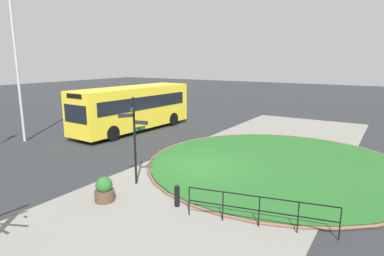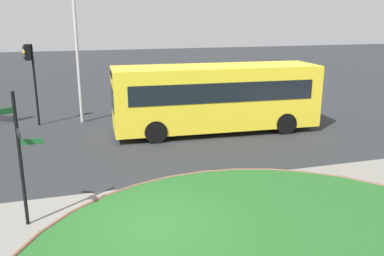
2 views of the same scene
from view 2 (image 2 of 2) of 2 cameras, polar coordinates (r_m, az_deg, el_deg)
The scene contains 5 objects.
ground at distance 10.98m, azimuth -5.23°, elevation -13.94°, with size 120.00×120.00×0.00m, color #282B2D.
signpost_directional at distance 11.19m, azimuth -23.09°, elevation -2.98°, with size 1.13×0.94×3.63m.
bus_yellow at distance 19.33m, azimuth 3.36°, elevation 4.41°, with size 9.77×3.09×3.15m.
traffic_light_near at distance 21.67m, azimuth -21.69°, elevation 7.96°, with size 0.48×0.32×4.07m.
lamppost_tall at distance 21.49m, azimuth -16.02°, elevation 13.32°, with size 0.32×0.32×9.02m.
Camera 2 is at (-1.79, -9.41, 5.37)m, focal length 38.05 mm.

